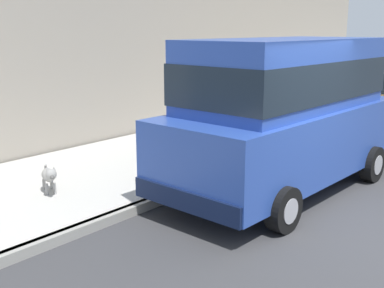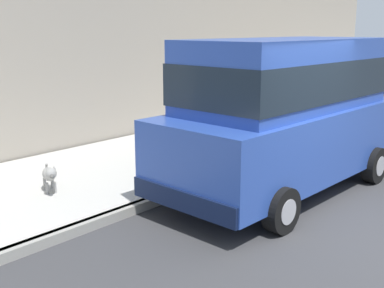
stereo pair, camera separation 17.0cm
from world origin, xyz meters
TOP-DOWN VIEW (x-y plane):
  - curb at (-3.20, 0.00)m, footprint 0.16×64.00m
  - sidewalk at (-5.00, 0.00)m, footprint 3.60×64.00m
  - car_blue_van at (-2.09, 0.73)m, footprint 2.24×4.96m
  - dog_grey at (-4.59, -2.14)m, footprint 0.71×0.40m
  - building_facade at (-7.10, 4.33)m, footprint 0.50×20.00m

SIDE VIEW (x-z plane):
  - curb at x=-3.20m, z-range 0.00..0.14m
  - sidewalk at x=-5.00m, z-range 0.00..0.14m
  - dog_grey at x=-4.59m, z-range 0.18..0.67m
  - car_blue_van at x=-2.09m, z-range 0.13..2.65m
  - building_facade at x=-7.10m, z-range 0.00..5.19m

